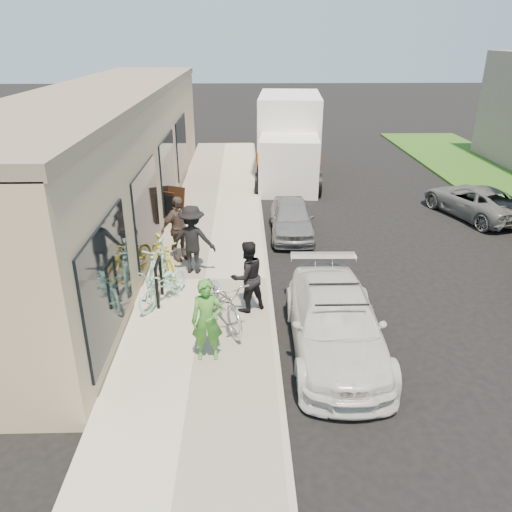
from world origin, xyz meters
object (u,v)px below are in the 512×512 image
object	(u,v)px
woman_rider	(207,321)
cruiser_bike_c	(163,256)
sedan_silver	(292,218)
bike_rack	(159,277)
tandem_bike	(222,300)
sedan_white	(335,322)
bystander_b	(178,229)
man_standing	(247,276)
far_car_gray	(474,201)
sandwich_board	(171,206)
cruiser_bike_a	(159,263)
cruiser_bike_b	(163,285)
moving_truck	(289,141)
bystander_a	(193,240)

from	to	relation	value
woman_rider	cruiser_bike_c	size ratio (longest dim) A/B	0.94
sedan_silver	bike_rack	bearing A→B (deg)	-125.55
tandem_bike	sedan_white	bearing A→B (deg)	-44.14
cruiser_bike_c	bystander_b	bearing A→B (deg)	45.62
bike_rack	man_standing	world-z (taller)	man_standing
far_car_gray	woman_rider	world-z (taller)	woman_rider
sedan_silver	man_standing	bearing A→B (deg)	-104.52
bystander_b	sedan_white	bearing A→B (deg)	-91.51
bike_rack	tandem_bike	world-z (taller)	tandem_bike
sandwich_board	far_car_gray	bearing A→B (deg)	29.21
far_car_gray	man_standing	bearing A→B (deg)	21.83
bike_rack	tandem_bike	size ratio (longest dim) A/B	0.49
cruiser_bike_a	cruiser_bike_c	distance (m)	0.48
sandwich_board	cruiser_bike_b	distance (m)	5.29
bike_rack	bystander_b	xyz separation A→B (m)	(0.18, 2.33, 0.27)
sedan_silver	tandem_bike	distance (m)	5.70
cruiser_bike_c	bystander_b	world-z (taller)	bystander_b
moving_truck	cruiser_bike_c	distance (m)	11.15
sedan_silver	far_car_gray	size ratio (longest dim) A/B	0.83
sedan_white	cruiser_bike_c	xyz separation A→B (m)	(-3.74, 3.15, 0.04)
bike_rack	bystander_a	size ratio (longest dim) A/B	0.57
tandem_bike	cruiser_bike_b	world-z (taller)	tandem_bike
far_car_gray	moving_truck	bearing A→B (deg)	-62.38
sedan_white	bystander_a	distance (m)	4.49
bystander_a	sandwich_board	bearing A→B (deg)	-68.12
far_car_gray	cruiser_bike_b	bearing A→B (deg)	14.46
moving_truck	bystander_a	distance (m)	10.73
moving_truck	sedan_silver	bearing A→B (deg)	-89.24
bike_rack	moving_truck	size ratio (longest dim) A/B	0.14
woman_rider	cruiser_bike_a	bearing A→B (deg)	111.31
cruiser_bike_a	bystander_a	xyz separation A→B (m)	(0.76, 0.64, 0.35)
woman_rider	bystander_b	xyz separation A→B (m)	(-1.04, 4.50, 0.08)
bike_rack	woman_rider	world-z (taller)	woman_rider
woman_rider	cruiser_bike_b	world-z (taller)	woman_rider
cruiser_bike_a	bystander_b	distance (m)	1.50
man_standing	bystander_b	world-z (taller)	bystander_b
sedan_silver	moving_truck	bearing A→B (deg)	87.52
sedan_silver	man_standing	size ratio (longest dim) A/B	1.99
woman_rider	cruiser_bike_c	distance (m)	3.80
tandem_bike	cruiser_bike_c	xyz separation A→B (m)	(-1.55, 2.31, -0.03)
sedan_silver	cruiser_bike_b	bearing A→B (deg)	-124.43
cruiser_bike_c	sedan_silver	bearing A→B (deg)	13.55
sedan_white	cruiser_bike_a	size ratio (longest dim) A/B	2.44
far_car_gray	cruiser_bike_c	xyz separation A→B (m)	(-9.82, -4.63, 0.12)
sandwich_board	moving_truck	world-z (taller)	moving_truck
sandwich_board	bike_rack	bearing A→B (deg)	-60.93
sandwich_board	far_car_gray	size ratio (longest dim) A/B	0.29
sedan_silver	cruiser_bike_c	size ratio (longest dim) A/B	1.90
moving_truck	tandem_bike	size ratio (longest dim) A/B	3.43
sedan_white	cruiser_bike_b	bearing A→B (deg)	155.28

